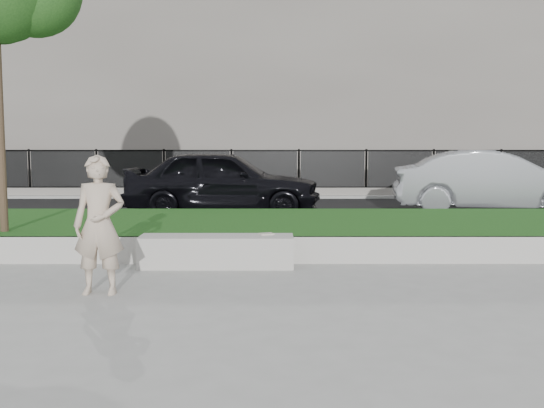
{
  "coord_description": "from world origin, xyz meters",
  "views": [
    {
      "loc": [
        0.7,
        -7.77,
        1.74
      ],
      "look_at": [
        0.71,
        1.2,
        0.87
      ],
      "focal_mm": 40.0,
      "sensor_mm": 36.0,
      "label": 1
    }
  ],
  "objects_px": {
    "car_dark": "(223,182)",
    "car_silver": "(492,182)",
    "book": "(266,234)",
    "stone_bench": "(217,251)",
    "man": "(99,225)"
  },
  "relations": [
    {
      "from": "stone_bench",
      "to": "car_silver",
      "type": "distance_m",
      "value": 9.08
    },
    {
      "from": "man",
      "to": "book",
      "type": "relative_size",
      "value": 8.32
    },
    {
      "from": "book",
      "to": "car_dark",
      "type": "xyz_separation_m",
      "value": [
        -1.11,
        6.12,
        0.39
      ]
    },
    {
      "from": "book",
      "to": "car_silver",
      "type": "xyz_separation_m",
      "value": [
        5.59,
        6.41,
        0.37
      ]
    },
    {
      "from": "car_dark",
      "to": "car_silver",
      "type": "xyz_separation_m",
      "value": [
        6.7,
        0.29,
        -0.02
      ]
    },
    {
      "from": "book",
      "to": "stone_bench",
      "type": "bearing_deg",
      "value": 167.22
    },
    {
      "from": "car_silver",
      "to": "car_dark",
      "type": "bearing_deg",
      "value": 100.79
    },
    {
      "from": "man",
      "to": "car_silver",
      "type": "height_order",
      "value": "man"
    },
    {
      "from": "car_dark",
      "to": "stone_bench",
      "type": "bearing_deg",
      "value": -172.8
    },
    {
      "from": "stone_bench",
      "to": "man",
      "type": "height_order",
      "value": "man"
    },
    {
      "from": "man",
      "to": "book",
      "type": "bearing_deg",
      "value": 40.98
    },
    {
      "from": "man",
      "to": "car_dark",
      "type": "distance_m",
      "value": 7.86
    },
    {
      "from": "stone_bench",
      "to": "man",
      "type": "distance_m",
      "value": 2.09
    },
    {
      "from": "book",
      "to": "man",
      "type": "bearing_deg",
      "value": -159.53
    },
    {
      "from": "stone_bench",
      "to": "car_silver",
      "type": "xyz_separation_m",
      "value": [
        6.3,
        6.51,
        0.61
      ]
    }
  ]
}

